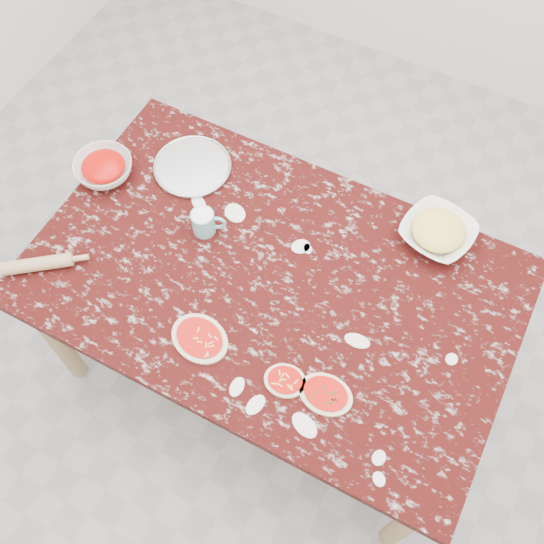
{
  "coord_description": "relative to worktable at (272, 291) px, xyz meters",
  "views": [
    {
      "loc": [
        0.46,
        -0.88,
        2.58
      ],
      "look_at": [
        0.0,
        0.0,
        0.8
      ],
      "focal_mm": 41.53,
      "sensor_mm": 36.0,
      "label": 1
    }
  ],
  "objects": [
    {
      "name": "pizza_mid",
      "position": [
        0.2,
        -0.29,
        0.09
      ],
      "size": [
        0.15,
        0.13,
        0.02
      ],
      "color": "beige",
      "rests_on": "worktable"
    },
    {
      "name": "ground",
      "position": [
        0.0,
        0.0,
        -0.67
      ],
      "size": [
        4.0,
        4.0,
        0.0
      ],
      "primitive_type": "plane",
      "color": "gray"
    },
    {
      "name": "pizza_left",
      "position": [
        -0.1,
        -0.3,
        0.09
      ],
      "size": [
        0.22,
        0.19,
        0.02
      ],
      "color": "beige",
      "rests_on": "worktable"
    },
    {
      "name": "cheese_bowl",
      "position": [
        0.42,
        0.41,
        0.11
      ],
      "size": [
        0.29,
        0.29,
        0.06
      ],
      "primitive_type": "imported",
      "rotation": [
        0.0,
        0.0,
        -0.22
      ],
      "color": "white",
      "rests_on": "worktable"
    },
    {
      "name": "sauce_bowl",
      "position": [
        -0.74,
        0.11,
        0.12
      ],
      "size": [
        0.28,
        0.28,
        0.07
      ],
      "primitive_type": "imported",
      "rotation": [
        0.0,
        0.0,
        -0.42
      ],
      "color": "white",
      "rests_on": "worktable"
    },
    {
      "name": "worktable",
      "position": [
        0.0,
        0.0,
        0.0
      ],
      "size": [
        1.6,
        1.0,
        0.75
      ],
      "color": "black",
      "rests_on": "ground"
    },
    {
      "name": "pizza_tray",
      "position": [
        -0.47,
        0.28,
        0.09
      ],
      "size": [
        0.36,
        0.36,
        0.01
      ],
      "primitive_type": "cylinder",
      "rotation": [
        0.0,
        0.0,
        0.38
      ],
      "color": "#B2B2B7",
      "rests_on": "worktable"
    },
    {
      "name": "flour_mug",
      "position": [
        -0.29,
        0.07,
        0.13
      ],
      "size": [
        0.11,
        0.08,
        0.09
      ],
      "color": "#6EB3B9",
      "rests_on": "worktable"
    },
    {
      "name": "pizza_right",
      "position": [
        0.33,
        -0.28,
        0.09
      ],
      "size": [
        0.17,
        0.13,
        0.02
      ],
      "color": "beige",
      "rests_on": "worktable"
    },
    {
      "name": "rolling_pin",
      "position": [
        -0.71,
        -0.32,
        0.11
      ],
      "size": [
        0.21,
        0.18,
        0.05
      ],
      "primitive_type": "cylinder",
      "rotation": [
        0.0,
        1.57,
        0.65
      ],
      "color": "tan",
      "rests_on": "worktable"
    }
  ]
}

